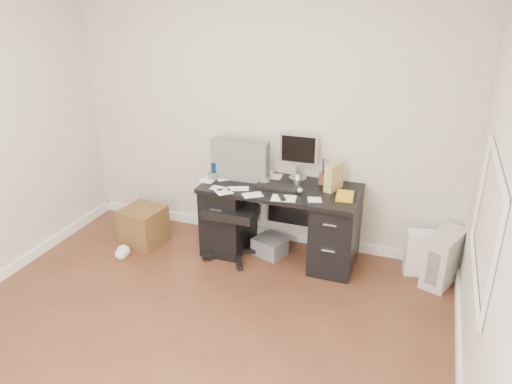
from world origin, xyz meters
TOP-DOWN VIEW (x-y plane):
  - ground at (0.00, 0.00)m, footprint 4.00×4.00m
  - room_shell at (0.03, 0.03)m, footprint 4.02×4.02m
  - desk at (0.30, 1.65)m, footprint 1.50×0.70m
  - loose_papers at (0.10, 1.60)m, footprint 1.10×0.60m
  - lcd_monitor at (0.40, 1.90)m, footprint 0.38×0.22m
  - keyboard at (0.28, 1.60)m, footprint 0.41×0.16m
  - computer_mouse at (0.51, 1.54)m, footprint 0.08×0.08m
  - travel_mug at (-0.39, 1.65)m, footprint 0.09×0.09m
  - white_binder at (-0.03, 1.87)m, footprint 0.20×0.27m
  - magazine_file at (0.78, 1.75)m, footprint 0.18×0.24m
  - pen_cup at (0.66, 1.86)m, footprint 0.11×0.11m
  - yellow_book at (0.93, 1.59)m, footprint 0.18×0.22m
  - paper_remote at (0.41, 1.39)m, footprint 0.25×0.21m
  - office_chair at (-0.13, 1.52)m, footprint 0.66×0.66m
  - pc_tower at (1.84, 1.71)m, footprint 0.38×0.53m
  - shopping_bag at (1.66, 1.78)m, footprint 0.36×0.28m
  - wicker_basket at (-1.12, 1.42)m, footprint 0.44×0.44m
  - desk_printer at (0.20, 1.63)m, footprint 0.37×0.33m

SIDE VIEW (x-z plane):
  - ground at x=0.00m, z-range 0.00..0.00m
  - desk_printer at x=0.20m, z-range 0.00..0.18m
  - wicker_basket at x=-1.12m, z-range 0.00..0.39m
  - shopping_bag at x=1.66m, z-range 0.00..0.43m
  - pc_tower at x=1.84m, z-range 0.00..0.49m
  - desk at x=0.30m, z-range 0.02..0.77m
  - office_chair at x=-0.13m, z-range 0.00..1.14m
  - loose_papers at x=0.10m, z-range 0.75..0.75m
  - paper_remote at x=0.41m, z-range 0.75..0.77m
  - keyboard at x=0.28m, z-range 0.75..0.77m
  - yellow_book at x=0.93m, z-range 0.75..0.79m
  - computer_mouse at x=0.51m, z-range 0.75..0.81m
  - travel_mug at x=-0.39m, z-range 0.75..0.91m
  - magazine_file at x=0.78m, z-range 0.75..1.00m
  - pen_cup at x=0.66m, z-range 0.75..1.01m
  - white_binder at x=-0.03m, z-range 0.75..1.03m
  - lcd_monitor at x=0.40m, z-range 0.75..1.22m
  - room_shell at x=0.03m, z-range 0.30..3.01m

